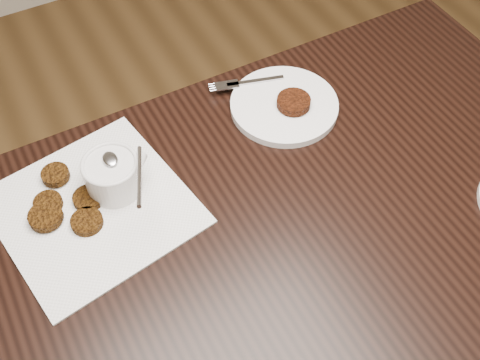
# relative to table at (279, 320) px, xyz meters

# --- Properties ---
(table) EXTENTS (1.33, 0.85, 0.75)m
(table) POSITION_rel_table_xyz_m (0.00, 0.00, 0.00)
(table) COLOR black
(table) RESTS_ON floor
(napkin) EXTENTS (0.37, 0.37, 0.00)m
(napkin) POSITION_rel_table_xyz_m (-0.29, 0.22, 0.38)
(napkin) COLOR white
(napkin) RESTS_ON table
(sauce_ramekin) EXTENTS (0.16, 0.16, 0.14)m
(sauce_ramekin) POSITION_rel_table_xyz_m (-0.24, 0.24, 0.45)
(sauce_ramekin) COLOR silver
(sauce_ramekin) RESTS_ON napkin
(patty_cluster) EXTENTS (0.21, 0.21, 0.02)m
(patty_cluster) POSITION_rel_table_xyz_m (-0.34, 0.24, 0.39)
(patty_cluster) COLOR #57310B
(patty_cluster) RESTS_ON napkin
(plate_with_patty) EXTENTS (0.28, 0.28, 0.03)m
(plate_with_patty) POSITION_rel_table_xyz_m (0.15, 0.27, 0.39)
(plate_with_patty) COLOR white
(plate_with_patty) RESTS_ON table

